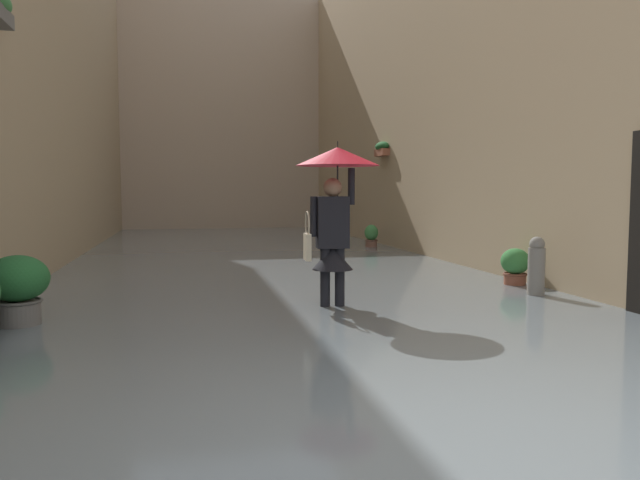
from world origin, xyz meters
TOP-DOWN VIEW (x-y plane):
  - ground_plane at (0.00, -10.08)m, footprint 60.00×60.00m
  - flood_water at (0.00, -10.08)m, footprint 8.09×26.16m
  - building_facade_left at (-4.55, -10.08)m, footprint 2.04×24.16m
  - building_facade_far at (0.00, -21.06)m, footprint 10.89×1.80m
  - person_wading at (-0.33, -4.07)m, footprint 1.01×1.01m
  - potted_plant_near_left at (-3.13, -11.61)m, footprint 0.34×0.34m
  - potted_plant_far_left at (-3.38, -5.18)m, footprint 0.43×0.43m
  - potted_plant_mid_right at (3.15, -3.77)m, footprint 0.64×0.64m
  - mooring_bollard at (-3.17, -4.28)m, footprint 0.23×0.23m

SIDE VIEW (x-z plane):
  - ground_plane at x=0.00m, z-range 0.00..0.00m
  - flood_water at x=0.00m, z-range 0.00..0.12m
  - potted_plant_near_left at x=-3.13m, z-range 0.02..0.70m
  - potted_plant_far_left at x=-3.38m, z-range 0.04..0.70m
  - mooring_bollard at x=-3.17m, z-range 0.00..0.91m
  - potted_plant_mid_right at x=3.15m, z-range 0.07..0.92m
  - person_wading at x=-0.33m, z-range 0.42..2.53m
  - building_facade_left at x=-4.55m, z-range 0.00..8.69m
  - building_facade_far at x=0.00m, z-range 0.00..8.98m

